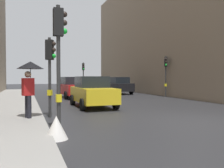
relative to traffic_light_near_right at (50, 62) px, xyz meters
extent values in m
plane|color=#28282B|center=(5.27, -2.73, -2.33)|extent=(120.00, 120.00, 0.00)
cube|color=gray|center=(-1.90, 3.27, -2.25)|extent=(3.16, 40.00, 0.16)
cube|color=gray|center=(16.86, 9.90, 4.52)|extent=(12.00, 34.76, 13.70)
cylinder|color=#2D2D2D|center=(-0.02, 0.01, -0.64)|extent=(0.12, 0.12, 3.38)
cube|color=black|center=(-0.02, 0.01, 0.53)|extent=(0.38, 0.35, 0.84)
cube|color=yellow|center=(-0.02, 0.01, -1.28)|extent=(0.23, 0.25, 0.24)
sphere|color=#2D231E|center=(0.15, -0.08, 0.79)|extent=(0.18, 0.18, 0.18)
sphere|color=#2D231E|center=(0.15, -0.08, 0.53)|extent=(0.18, 0.18, 0.18)
sphere|color=green|center=(0.15, -0.08, 0.27)|extent=(0.18, 0.18, 0.18)
cylinder|color=#2D2D2D|center=(-0.02, -2.87, -0.38)|extent=(0.12, 0.12, 3.90)
cube|color=black|center=(-0.02, -2.87, 1.05)|extent=(0.31, 0.25, 0.84)
cube|color=yellow|center=(-0.02, -2.87, -1.28)|extent=(0.17, 0.20, 0.24)
sphere|color=#2D231E|center=(0.17, -2.86, 1.31)|extent=(0.18, 0.18, 0.18)
sphere|color=#2D231E|center=(0.17, -2.86, 1.05)|extent=(0.18, 0.18, 0.18)
sphere|color=green|center=(0.17, -2.86, 0.79)|extent=(0.18, 0.18, 0.18)
cylinder|color=#2D2D2D|center=(5.58, 17.76, -0.56)|extent=(0.12, 0.12, 3.55)
cube|color=black|center=(5.58, 17.76, 0.69)|extent=(0.24, 0.30, 0.84)
cube|color=yellow|center=(5.58, 17.76, -1.28)|extent=(0.20, 0.16, 0.24)
sphere|color=#2D231E|center=(5.58, 17.57, 0.95)|extent=(0.18, 0.18, 0.18)
sphere|color=#2D231E|center=(5.58, 17.57, 0.69)|extent=(0.18, 0.18, 0.18)
sphere|color=green|center=(5.58, 17.57, 0.43)|extent=(0.18, 0.18, 0.18)
cylinder|color=#2D2D2D|center=(10.56, 7.45, -0.53)|extent=(0.12, 0.12, 3.60)
cube|color=black|center=(10.56, 7.45, 0.75)|extent=(0.35, 0.38, 0.84)
cube|color=yellow|center=(10.56, 7.45, -1.28)|extent=(0.25, 0.23, 0.24)
sphere|color=#2D231E|center=(10.47, 7.28, 1.01)|extent=(0.18, 0.18, 0.18)
sphere|color=#2D231E|center=(10.47, 7.28, 0.75)|extent=(0.18, 0.18, 0.18)
sphere|color=green|center=(10.47, 7.28, 0.49)|extent=(0.18, 0.18, 0.18)
cube|color=#2D6038|center=(8.09, 26.24, -1.61)|extent=(1.84, 4.22, 0.80)
cube|color=black|center=(8.09, 25.99, -0.89)|extent=(1.62, 2.02, 0.64)
cylinder|color=black|center=(7.18, 27.58, -2.01)|extent=(0.23, 0.64, 0.64)
cylinder|color=black|center=(8.98, 27.60, -2.01)|extent=(0.23, 0.64, 0.64)
cylinder|color=black|center=(7.21, 24.88, -2.01)|extent=(0.23, 0.64, 0.64)
cylinder|color=black|center=(9.01, 24.90, -2.01)|extent=(0.23, 0.64, 0.64)
cube|color=black|center=(8.13, 12.80, -1.61)|extent=(2.08, 4.31, 0.80)
cube|color=black|center=(8.15, 12.55, -0.89)|extent=(1.73, 2.10, 0.64)
cylinder|color=black|center=(7.15, 14.09, -2.01)|extent=(0.26, 0.65, 0.64)
cylinder|color=black|center=(8.94, 14.21, -2.01)|extent=(0.26, 0.65, 0.64)
cylinder|color=black|center=(7.33, 11.40, -2.01)|extent=(0.26, 0.65, 0.64)
cylinder|color=black|center=(9.12, 11.52, -2.01)|extent=(0.26, 0.65, 0.64)
cube|color=red|center=(2.73, 9.44, -1.61)|extent=(2.12, 4.33, 0.80)
cube|color=black|center=(2.71, 9.69, -0.89)|extent=(1.75, 2.12, 0.64)
cylinder|color=black|center=(3.74, 8.16, -2.01)|extent=(0.27, 0.66, 0.64)
cylinder|color=black|center=(1.94, 8.02, -2.01)|extent=(0.27, 0.66, 0.64)
cylinder|color=black|center=(3.53, 10.86, -2.01)|extent=(0.27, 0.66, 0.64)
cylinder|color=black|center=(1.73, 10.71, -2.01)|extent=(0.27, 0.66, 0.64)
cube|color=yellow|center=(2.62, 2.73, -1.61)|extent=(1.81, 4.21, 0.80)
cube|color=black|center=(2.62, 2.98, -0.89)|extent=(1.61, 2.01, 0.64)
cylinder|color=black|center=(3.52, 1.38, -2.01)|extent=(0.22, 0.64, 0.64)
cylinder|color=black|center=(1.72, 1.38, -2.01)|extent=(0.22, 0.64, 0.64)
cylinder|color=black|center=(3.51, 4.08, -2.01)|extent=(0.22, 0.64, 0.64)
cylinder|color=black|center=(1.71, 4.08, -2.01)|extent=(0.22, 0.64, 0.64)
cylinder|color=black|center=(-0.93, -0.75, -1.75)|extent=(0.16, 0.16, 0.85)
cylinder|color=black|center=(-0.86, -0.93, -1.75)|extent=(0.16, 0.16, 0.85)
cube|color=red|center=(-0.90, -0.84, -0.99)|extent=(0.47, 0.39, 0.66)
sphere|color=tan|center=(-0.90, -0.84, -0.52)|extent=(0.24, 0.24, 0.24)
cylinder|color=black|center=(-0.80, -0.80, -0.74)|extent=(0.02, 0.02, 0.90)
cone|color=black|center=(-0.80, -0.80, -0.17)|extent=(1.00, 1.00, 0.28)
cone|color=silver|center=(-0.20, -3.75, -2.01)|extent=(0.64, 0.64, 0.65)
camera|label=1|loc=(-0.96, -10.21, -0.66)|focal=37.54mm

